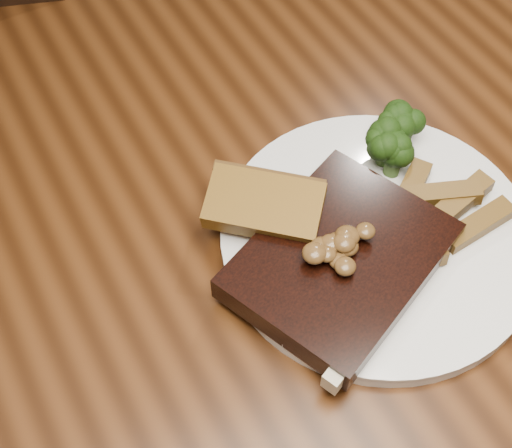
{
  "coord_description": "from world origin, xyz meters",
  "views": [
    {
      "loc": [
        -0.18,
        -0.34,
        1.31
      ],
      "look_at": [
        -0.0,
        -0.01,
        0.78
      ],
      "focal_mm": 50.0,
      "sensor_mm": 36.0,
      "label": 1
    }
  ],
  "objects_px": {
    "steak": "(340,260)",
    "potato_wedges": "(430,207)",
    "dining_table": "(251,280)",
    "plate": "(377,237)",
    "garlic_bread": "(264,218)"
  },
  "relations": [
    {
      "from": "dining_table",
      "to": "steak",
      "type": "height_order",
      "value": "steak"
    },
    {
      "from": "steak",
      "to": "plate",
      "type": "bearing_deg",
      "value": -7.41
    },
    {
      "from": "potato_wedges",
      "to": "steak",
      "type": "bearing_deg",
      "value": -175.27
    },
    {
      "from": "dining_table",
      "to": "garlic_bread",
      "type": "relative_size",
      "value": 15.34
    },
    {
      "from": "plate",
      "to": "potato_wedges",
      "type": "relative_size",
      "value": 3.01
    },
    {
      "from": "dining_table",
      "to": "plate",
      "type": "bearing_deg",
      "value": -34.51
    },
    {
      "from": "steak",
      "to": "potato_wedges",
      "type": "distance_m",
      "value": 0.11
    },
    {
      "from": "potato_wedges",
      "to": "garlic_bread",
      "type": "bearing_deg",
      "value": 155.37
    },
    {
      "from": "plate",
      "to": "steak",
      "type": "distance_m",
      "value": 0.06
    },
    {
      "from": "dining_table",
      "to": "potato_wedges",
      "type": "height_order",
      "value": "potato_wedges"
    },
    {
      "from": "plate",
      "to": "garlic_bread",
      "type": "distance_m",
      "value": 0.11
    },
    {
      "from": "dining_table",
      "to": "plate",
      "type": "height_order",
      "value": "plate"
    },
    {
      "from": "steak",
      "to": "potato_wedges",
      "type": "relative_size",
      "value": 1.91
    },
    {
      "from": "dining_table",
      "to": "plate",
      "type": "distance_m",
      "value": 0.16
    },
    {
      "from": "dining_table",
      "to": "potato_wedges",
      "type": "distance_m",
      "value": 0.21
    }
  ]
}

